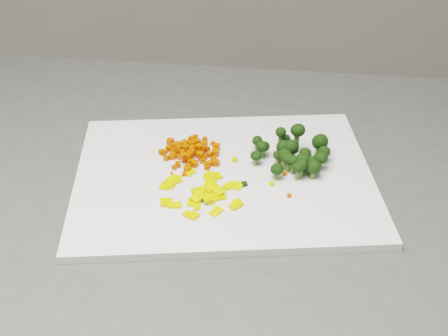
{
  "coord_description": "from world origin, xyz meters",
  "views": [
    {
      "loc": [
        -0.14,
        -0.82,
        1.4
      ],
      "look_at": [
        -0.1,
        -0.12,
        0.92
      ],
      "focal_mm": 50.0,
      "sensor_mm": 36.0,
      "label": 1
    }
  ],
  "objects_px": {
    "pepper_pile": "(202,190)",
    "broccoli_pile": "(290,144)",
    "cutting_board": "(224,177)",
    "carrot_pile": "(190,148)"
  },
  "relations": [
    {
      "from": "cutting_board",
      "to": "pepper_pile",
      "type": "xyz_separation_m",
      "value": [
        -0.03,
        -0.05,
        0.01
      ]
    },
    {
      "from": "cutting_board",
      "to": "broccoli_pile",
      "type": "height_order",
      "value": "broccoli_pile"
    },
    {
      "from": "cutting_board",
      "to": "carrot_pile",
      "type": "distance_m",
      "value": 0.07
    },
    {
      "from": "pepper_pile",
      "to": "carrot_pile",
      "type": "bearing_deg",
      "value": 98.49
    },
    {
      "from": "cutting_board",
      "to": "carrot_pile",
      "type": "bearing_deg",
      "value": 132.63
    },
    {
      "from": "cutting_board",
      "to": "pepper_pile",
      "type": "distance_m",
      "value": 0.06
    },
    {
      "from": "cutting_board",
      "to": "broccoli_pile",
      "type": "relative_size",
      "value": 3.75
    },
    {
      "from": "cutting_board",
      "to": "carrot_pile",
      "type": "height_order",
      "value": "carrot_pile"
    },
    {
      "from": "pepper_pile",
      "to": "broccoli_pile",
      "type": "height_order",
      "value": "broccoli_pile"
    },
    {
      "from": "cutting_board",
      "to": "broccoli_pile",
      "type": "bearing_deg",
      "value": 18.79
    }
  ]
}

